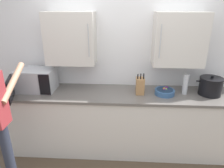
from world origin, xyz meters
TOP-DOWN VIEW (x-y plane):
  - back_wall_tiled at (-0.00, 1.25)m, footprint 4.15×0.44m
  - counter_unit at (0.00, 0.93)m, footprint 3.50×0.65m
  - microwave_oven at (-1.25, 0.96)m, footprint 0.52×0.71m
  - stock_pot at (1.17, 0.95)m, footprint 0.39×0.30m
  - thermos_flask at (0.84, 0.95)m, footprint 0.07×0.07m
  - fruit_bowl at (0.57, 0.92)m, footprint 0.27×0.27m
  - knife_block at (0.23, 0.93)m, footprint 0.11×0.15m

SIDE VIEW (x-z plane):
  - counter_unit at x=0.00m, z-range 0.00..0.92m
  - fruit_bowl at x=0.57m, z-range 0.91..1.01m
  - knife_block at x=0.23m, z-range 0.88..1.18m
  - stock_pot at x=1.17m, z-range 0.91..1.18m
  - thermos_flask at x=0.84m, z-range 0.92..1.20m
  - microwave_oven at x=-1.25m, z-range 0.92..1.23m
  - back_wall_tiled at x=0.00m, z-range 0.04..2.87m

